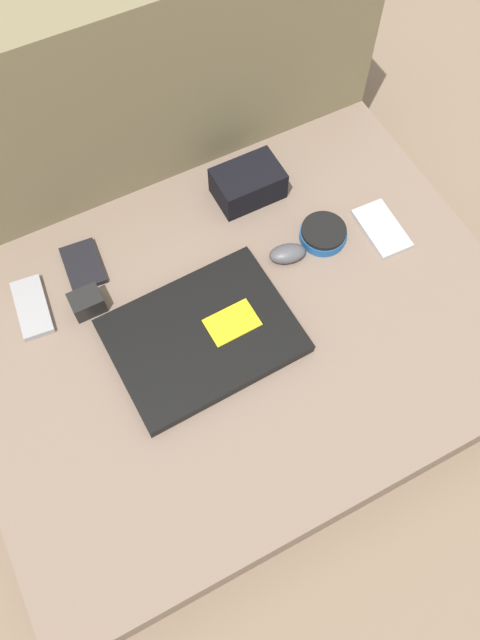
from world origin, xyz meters
The scene contains 11 objects.
ground_plane centered at (0.00, 0.00, 0.00)m, with size 8.00×8.00×0.00m, color #7A6651.
couch_seat centered at (0.00, 0.00, 0.06)m, with size 0.99×0.73×0.11m.
couch_backrest centered at (0.00, 0.46, 0.25)m, with size 0.99×0.20×0.50m.
laptop centered at (-0.07, 0.01, 0.12)m, with size 0.33×0.25×0.03m.
computer_mouse centered at (0.15, 0.09, 0.13)m, with size 0.08×0.06×0.03m.
speaker_puck centered at (0.23, 0.09, 0.13)m, with size 0.09×0.09×0.03m.
phone_silver centered at (-0.32, 0.20, 0.12)m, with size 0.07×0.13×0.01m.
phone_black centered at (0.34, 0.06, 0.12)m, with size 0.07×0.13×0.01m.
phone_small centered at (-0.21, 0.25, 0.12)m, with size 0.08×0.11×0.01m.
camera_pouch centered at (0.15, 0.26, 0.14)m, with size 0.13×0.09×0.06m.
charger_brick centered at (-0.23, 0.16, 0.13)m, with size 0.06×0.04×0.04m.
Camera 1 is at (-0.23, -0.44, 1.12)m, focal length 35.00 mm.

